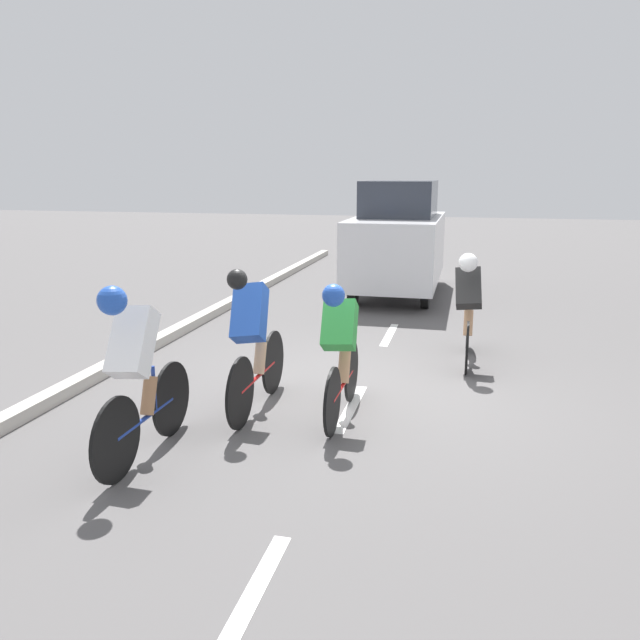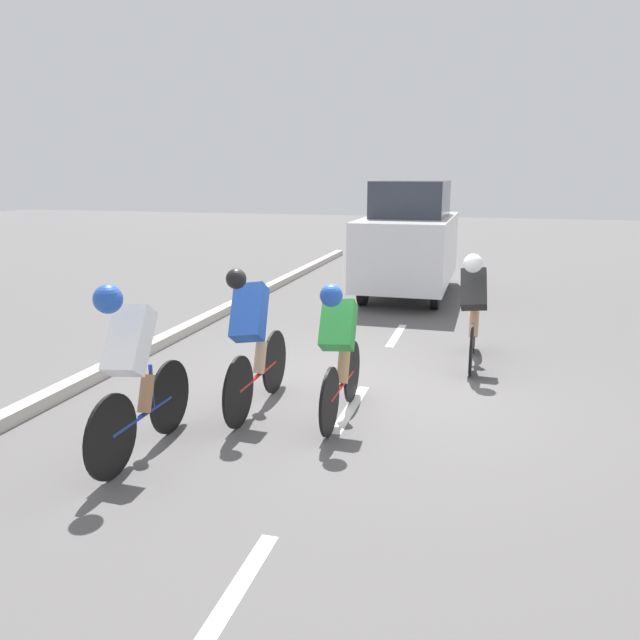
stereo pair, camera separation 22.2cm
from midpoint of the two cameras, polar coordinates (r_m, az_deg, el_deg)
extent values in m
plane|color=#565454|center=(7.31, 2.89, -6.32)|extent=(60.00, 60.00, 0.00)
cube|color=white|center=(4.03, -8.31, -24.25)|extent=(0.12, 1.40, 0.01)
cube|color=white|center=(6.73, 1.89, -8.03)|extent=(0.12, 1.40, 0.01)
cube|color=white|center=(9.74, 5.72, -1.33)|extent=(0.12, 1.40, 0.01)
cube|color=#B7B2A8|center=(7.96, -21.39, -5.07)|extent=(0.20, 25.01, 0.14)
cylinder|color=black|center=(7.11, -5.20, -3.87)|extent=(0.03, 0.72, 0.72)
cylinder|color=black|center=(6.18, -8.33, -6.63)|extent=(0.03, 0.72, 0.72)
cylinder|color=red|center=(6.64, -6.65, -5.16)|extent=(0.04, 1.05, 0.04)
cylinder|color=red|center=(6.74, -6.17, -2.99)|extent=(0.04, 0.04, 0.42)
cylinder|color=green|center=(6.65, -6.53, -4.21)|extent=(0.07, 0.07, 0.16)
cylinder|color=#DBAD84|center=(6.65, -6.46, -3.48)|extent=(0.12, 0.23, 0.36)
cube|color=blue|center=(6.37, -7.45, 0.65)|extent=(0.39, 0.50, 0.63)
sphere|color=black|center=(6.11, -8.62, 3.69)|extent=(0.20, 0.20, 0.20)
cylinder|color=black|center=(6.85, 1.96, -4.70)|extent=(0.03, 0.67, 0.67)
cylinder|color=black|center=(5.96, 0.07, -7.49)|extent=(0.03, 0.67, 0.67)
cylinder|color=red|center=(6.41, 1.08, -6.00)|extent=(0.04, 0.97, 0.04)
cylinder|color=red|center=(6.50, 1.42, -3.77)|extent=(0.04, 0.04, 0.42)
cylinder|color=yellow|center=(6.42, 1.19, -5.01)|extent=(0.07, 0.07, 0.16)
cylinder|color=tan|center=(6.42, 1.23, -4.27)|extent=(0.12, 0.23, 0.36)
cube|color=green|center=(6.13, 0.77, -0.46)|extent=(0.35, 0.44, 0.53)
sphere|color=blue|center=(5.85, 0.16, 2.26)|extent=(0.22, 0.22, 0.22)
cylinder|color=black|center=(8.95, 12.68, -0.72)|extent=(0.03, 0.66, 0.66)
cylinder|color=black|center=(7.94, 12.52, -2.50)|extent=(0.03, 0.66, 0.66)
cylinder|color=black|center=(8.45, 12.61, -1.56)|extent=(0.04, 1.05, 0.04)
cylinder|color=black|center=(8.58, 12.70, 0.10)|extent=(0.04, 0.04, 0.42)
cylinder|color=green|center=(8.47, 12.65, -0.82)|extent=(0.07, 0.07, 0.16)
cylinder|color=tan|center=(8.48, 12.68, -0.25)|extent=(0.12, 0.23, 0.36)
cube|color=black|center=(8.21, 12.68, 2.85)|extent=(0.36, 0.46, 0.56)
sphere|color=white|center=(7.93, 12.62, 5.15)|extent=(0.24, 0.24, 0.24)
cylinder|color=black|center=(6.17, -14.44, -6.99)|extent=(0.03, 0.71, 0.71)
cylinder|color=black|center=(5.40, -19.28, -10.31)|extent=(0.03, 0.71, 0.71)
cylinder|color=navy|center=(5.78, -16.69, -8.54)|extent=(0.04, 0.97, 0.04)
cylinder|color=navy|center=(5.84, -16.00, -6.06)|extent=(0.04, 0.04, 0.42)
cylinder|color=yellow|center=(5.78, -16.51, -7.45)|extent=(0.07, 0.07, 0.16)
cylinder|color=#9E704C|center=(5.77, -16.45, -6.63)|extent=(0.12, 0.23, 0.36)
cube|color=white|center=(5.49, -17.89, -1.95)|extent=(0.36, 0.50, 0.62)
sphere|color=blue|center=(5.23, -19.64, 1.69)|extent=(0.24, 0.24, 0.24)
cylinder|color=black|center=(11.69, 9.10, 2.62)|extent=(0.14, 0.64, 0.64)
cylinder|color=black|center=(11.87, 2.53, 2.93)|extent=(0.14, 0.64, 0.64)
cylinder|color=black|center=(14.03, 9.90, 4.35)|extent=(0.14, 0.64, 0.64)
cylinder|color=black|center=(14.18, 4.39, 4.60)|extent=(0.14, 0.64, 0.64)
cube|color=silver|center=(12.83, 6.59, 6.52)|extent=(1.70, 3.83, 1.28)
cube|color=#2D333D|center=(12.95, 6.82, 10.98)|extent=(1.39, 2.11, 0.70)
camera|label=1|loc=(0.11, -90.97, -0.23)|focal=35.00mm
camera|label=2|loc=(0.11, 89.03, 0.23)|focal=35.00mm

